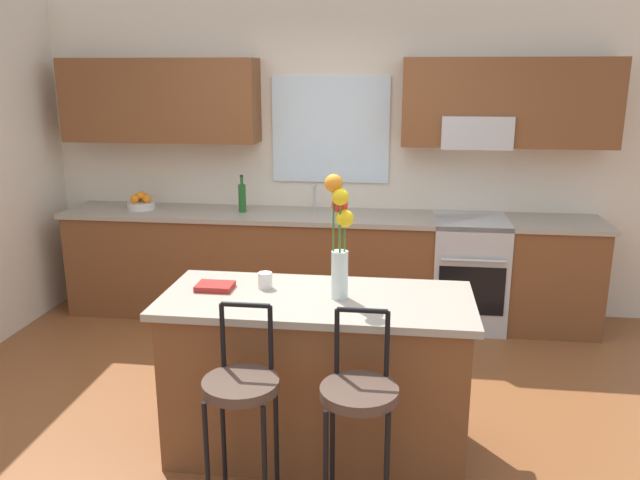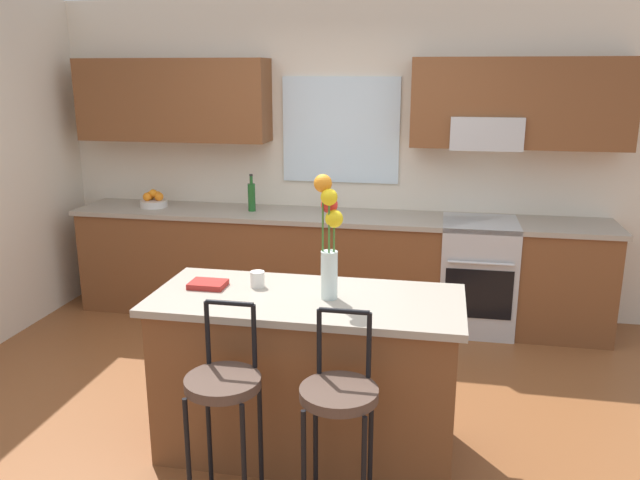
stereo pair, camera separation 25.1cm
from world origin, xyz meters
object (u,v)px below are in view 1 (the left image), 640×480
at_px(flower_vase, 340,232).
at_px(bar_stool_near, 241,394).
at_px(oven_range, 468,273).
at_px(mug_ceramic, 265,280).
at_px(bottle_olive_oil, 242,197).
at_px(kitchen_island, 317,374).
at_px(bar_stool_middle, 359,402).
at_px(fruit_bowl_oranges, 141,203).
at_px(cookbook, 215,286).

bearing_deg(flower_vase, bar_stool_near, -124.31).
height_order(oven_range, mug_ceramic, mug_ceramic).
height_order(bar_stool_near, bottle_olive_oil, bottle_olive_oil).
height_order(kitchen_island, bottle_olive_oil, bottle_olive_oil).
bearing_deg(oven_range, bottle_olive_oil, 179.27).
xyz_separation_m(kitchen_island, bottle_olive_oil, (-0.92, 2.03, 0.59)).
relative_size(bar_stool_middle, fruit_bowl_oranges, 4.34).
bearing_deg(oven_range, cookbook, -128.97).
distance_m(cookbook, bottle_olive_oil, 2.02).
relative_size(bar_stool_middle, cookbook, 5.21).
relative_size(mug_ceramic, fruit_bowl_oranges, 0.38).
bearing_deg(bar_stool_near, flower_vase, 55.69).
relative_size(flower_vase, bottle_olive_oil, 2.08).
distance_m(flower_vase, mug_ceramic, 0.54).
height_order(bar_stool_middle, fruit_bowl_oranges, fruit_bowl_oranges).
xyz_separation_m(bar_stool_middle, bottle_olive_oil, (-1.20, 2.62, 0.41)).
distance_m(bar_stool_near, mug_ceramic, 0.76).
height_order(bar_stool_middle, flower_vase, flower_vase).
distance_m(oven_range, cookbook, 2.57).
distance_m(oven_range, bar_stool_near, 2.90).
distance_m(oven_range, bottle_olive_oil, 2.02).
height_order(mug_ceramic, bottle_olive_oil, bottle_olive_oil).
distance_m(bar_stool_near, bar_stool_middle, 0.55).
relative_size(flower_vase, mug_ceramic, 7.41).
xyz_separation_m(oven_range, flower_vase, (-0.89, -2.01, 0.82)).
bearing_deg(bottle_olive_oil, cookbook, -80.15).
relative_size(kitchen_island, bar_stool_near, 1.61).
distance_m(mug_ceramic, cookbook, 0.28).
distance_m(bar_stool_near, fruit_bowl_oranges, 3.07).
xyz_separation_m(bar_stool_middle, fruit_bowl_oranges, (-2.11, 2.62, 0.34)).
relative_size(oven_range, flower_vase, 1.38).
distance_m(oven_range, flower_vase, 2.35).
bearing_deg(bottle_olive_oil, bar_stool_middle, -65.43).
relative_size(oven_range, bottle_olive_oil, 2.87).
relative_size(bar_stool_near, bottle_olive_oil, 3.25).
height_order(oven_range, kitchen_island, same).
relative_size(fruit_bowl_oranges, bottle_olive_oil, 0.75).
height_order(kitchen_island, bar_stool_near, bar_stool_near).
xyz_separation_m(oven_range, bar_stool_near, (-1.29, -2.59, 0.18)).
bearing_deg(bar_stool_middle, oven_range, 74.16).
bearing_deg(oven_range, bar_stool_near, -116.38).
distance_m(flower_vase, cookbook, 0.78).
height_order(cookbook, fruit_bowl_oranges, fruit_bowl_oranges).
distance_m(mug_ceramic, fruit_bowl_oranges, 2.46).
distance_m(cookbook, fruit_bowl_oranges, 2.35).
xyz_separation_m(fruit_bowl_oranges, bottle_olive_oil, (0.91, -0.00, 0.07)).
distance_m(bar_stool_near, flower_vase, 0.96).
relative_size(kitchen_island, bar_stool_middle, 1.61).
xyz_separation_m(kitchen_island, fruit_bowl_oranges, (-1.83, 2.04, 0.51)).
bearing_deg(bar_stool_near, bottle_olive_oil, 103.87).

